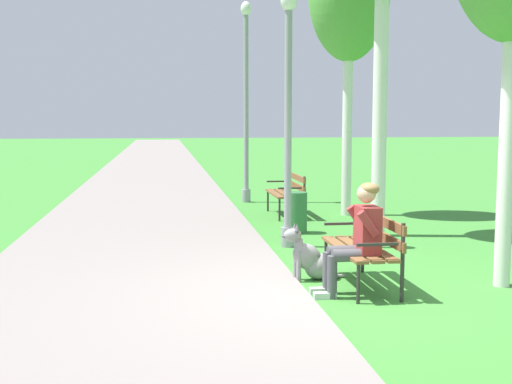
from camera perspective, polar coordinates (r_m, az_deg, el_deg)
The scene contains 9 objects.
ground_plane at distance 7.30m, azimuth 7.63°, elevation -9.09°, with size 120.00×120.00×0.00m, color #3D8433.
paved_path at distance 30.82m, azimuth -8.86°, elevation 2.75°, with size 3.87×60.00×0.04m, color gray.
park_bench_near at distance 7.69m, azimuth 9.56°, elevation -4.40°, with size 0.55×1.50×0.85m.
park_bench_mid at distance 13.14m, azimuth 2.81°, elevation 0.14°, with size 0.55×1.50×0.85m.
person_seated_on_near_bench at distance 7.27m, azimuth 8.86°, elevation -3.66°, with size 0.74×0.49×1.25m.
dog_grey at distance 7.96m, azimuth 4.81°, elevation -5.82°, with size 0.83×0.32×0.71m.
lamp_post_near at distance 9.84m, azimuth 2.81°, elevation 6.63°, with size 0.24×0.24×3.83m.
lamp_post_mid at distance 15.20m, azimuth -0.87°, elevation 8.01°, with size 0.24×0.24×4.59m.
litter_bin at distance 11.18m, azimuth 3.55°, elevation -1.80°, with size 0.36×0.36×0.70m, color #2D6638.
Camera 1 is at (-1.94, -6.76, 1.94)m, focal length 45.94 mm.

